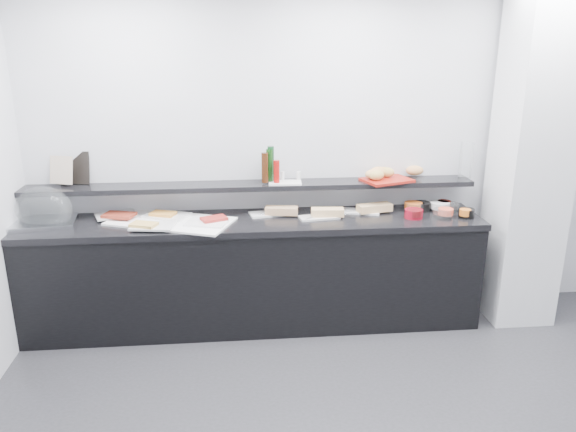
{
  "coord_description": "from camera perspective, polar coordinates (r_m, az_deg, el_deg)",
  "views": [
    {
      "loc": [
        -0.83,
        -2.51,
        2.26
      ],
      "look_at": [
        -0.45,
        1.45,
        1.0
      ],
      "focal_mm": 35.0,
      "sensor_mm": 36.0,
      "label": 1
    }
  ],
  "objects": [
    {
      "name": "back_wall",
      "position": [
        4.67,
        4.89,
        6.29
      ],
      "size": [
        5.0,
        0.02,
        2.7
      ],
      "primitive_type": "cube",
      "color": "silver",
      "rests_on": "ground"
    },
    {
      "name": "column",
      "position": [
        4.85,
        23.46,
        5.32
      ],
      "size": [
        0.5,
        0.5,
        2.7
      ],
      "primitive_type": "cube",
      "color": "silver",
      "rests_on": "ground"
    },
    {
      "name": "buffet_cabinet",
      "position": [
        4.59,
        -3.42,
        -6.0
      ],
      "size": [
        3.6,
        0.6,
        0.85
      ],
      "primitive_type": "cube",
      "color": "black",
      "rests_on": "ground"
    },
    {
      "name": "counter_top",
      "position": [
        4.43,
        -3.52,
        -0.66
      ],
      "size": [
        3.62,
        0.62,
        0.05
      ],
      "primitive_type": "cube",
      "color": "black",
      "rests_on": "buffet_cabinet"
    },
    {
      "name": "wall_shelf",
      "position": [
        4.53,
        -3.66,
        3.1
      ],
      "size": [
        3.6,
        0.25,
        0.04
      ],
      "primitive_type": "cube",
      "color": "black",
      "rests_on": "back_wall"
    },
    {
      "name": "cloche_base",
      "position": [
        4.66,
        -23.78,
        -0.67
      ],
      "size": [
        0.54,
        0.4,
        0.04
      ],
      "primitive_type": "cube",
      "rotation": [
        0.0,
        0.0,
        0.13
      ],
      "color": "#B0B4B7",
      "rests_on": "counter_top"
    },
    {
      "name": "cloche_dome",
      "position": [
        4.65,
        -23.56,
        0.69
      ],
      "size": [
        0.51,
        0.4,
        0.34
      ],
      "primitive_type": "ellipsoid",
      "rotation": [
        0.0,
        0.0,
        -0.25
      ],
      "color": "silver",
      "rests_on": "cloche_base"
    },
    {
      "name": "linen_runner",
      "position": [
        4.44,
        -11.84,
        -0.53
      ],
      "size": [
        1.04,
        0.76,
        0.01
      ],
      "primitive_type": "cube",
      "rotation": [
        0.0,
        0.0,
        -0.38
      ],
      "color": "white",
      "rests_on": "counter_top"
    },
    {
      "name": "platter_meat_a",
      "position": [
        4.67,
        -17.1,
        0.13
      ],
      "size": [
        0.36,
        0.3,
        0.01
      ],
      "primitive_type": "cube",
      "rotation": [
        0.0,
        0.0,
        0.35
      ],
      "color": "silver",
      "rests_on": "linen_runner"
    },
    {
      "name": "food_meat_a",
      "position": [
        4.58,
        -16.79,
        0.09
      ],
      "size": [
        0.27,
        0.21,
        0.02
      ],
      "primitive_type": "cube",
      "rotation": [
        0.0,
        0.0,
        -0.29
      ],
      "color": "maroon",
      "rests_on": "platter_meat_a"
    },
    {
      "name": "platter_salmon",
      "position": [
        4.55,
        -12.21,
        0.07
      ],
      "size": [
        0.4,
        0.34,
        0.01
      ],
      "primitive_type": "cube",
      "rotation": [
        0.0,
        0.0,
        -0.43
      ],
      "color": "white",
      "rests_on": "linen_runner"
    },
    {
      "name": "food_salmon",
      "position": [
        4.53,
        -12.58,
        0.23
      ],
      "size": [
        0.22,
        0.18,
        0.02
      ],
      "primitive_type": "cube",
      "rotation": [
        0.0,
        0.0,
        -0.36
      ],
      "color": "orange",
      "rests_on": "platter_salmon"
    },
    {
      "name": "platter_cheese",
      "position": [
        4.31,
        -13.58,
        -1.0
      ],
      "size": [
        0.34,
        0.25,
        0.01
      ],
      "primitive_type": "cube",
      "rotation": [
        0.0,
        0.0,
        -0.15
      ],
      "color": "silver",
      "rests_on": "linen_runner"
    },
    {
      "name": "food_cheese",
      "position": [
        4.3,
        -14.45,
        -0.85
      ],
      "size": [
        0.22,
        0.18,
        0.02
      ],
      "primitive_type": "cube",
      "rotation": [
        0.0,
        0.0,
        -0.36
      ],
      "color": "#D8AB54",
      "rests_on": "platter_cheese"
    },
    {
      "name": "platter_meat_b",
      "position": [
        4.31,
        -8.28,
        -0.69
      ],
      "size": [
        0.34,
        0.27,
        0.01
      ],
      "primitive_type": "cube",
      "rotation": [
        0.0,
        0.0,
        -0.29
      ],
      "color": "white",
      "rests_on": "linen_runner"
    },
    {
      "name": "food_meat_b",
      "position": [
        4.34,
        -7.53,
        -0.27
      ],
      "size": [
        0.22,
        0.19,
        0.02
      ],
      "primitive_type": "cube",
      "rotation": [
        0.0,
        0.0,
        0.4
      ],
      "color": "maroon",
      "rests_on": "platter_meat_b"
    },
    {
      "name": "sandwich_plate_left",
      "position": [
        4.55,
        -1.55,
        0.28
      ],
      "size": [
        0.4,
        0.23,
        0.01
      ],
      "primitive_type": "cube",
      "rotation": [
        0.0,
        0.0,
        0.19
      ],
      "color": "white",
      "rests_on": "counter_top"
    },
    {
      "name": "sandwich_food_left",
      "position": [
        4.49,
        -0.67,
        0.56
      ],
      "size": [
        0.27,
        0.14,
        0.06
      ],
      "primitive_type": "cube",
      "rotation": [
        0.0,
        0.0,
        -0.17
      ],
      "color": "tan",
      "rests_on": "sandwich_plate_left"
    },
    {
      "name": "tongs_left",
      "position": [
        4.48,
        -2.06,
        0.17
      ],
      "size": [
        0.16,
        0.04,
        0.01
      ],
      "primitive_type": "cylinder",
      "rotation": [
        0.0,
        1.57,
        -0.21
      ],
      "color": "silver",
      "rests_on": "sandwich_plate_left"
    },
    {
      "name": "sandwich_plate_mid",
      "position": [
        4.45,
        3.17,
        -0.13
      ],
      "size": [
        0.33,
        0.18,
        0.01
      ],
      "primitive_type": "cube",
      "rotation": [
        0.0,
        0.0,
        0.15
      ],
      "color": "silver",
      "rests_on": "counter_top"
    },
    {
      "name": "sandwich_food_mid",
      "position": [
        4.46,
        4.03,
        0.39
      ],
      "size": [
        0.26,
        0.12,
        0.06
      ],
      "primitive_type": "cube",
      "rotation": [
        0.0,
        0.0,
        -0.07
      ],
      "color": "#E4B578",
      "rests_on": "sandwich_plate_mid"
    },
    {
      "name": "tongs_mid",
      "position": [
        4.42,
        2.6,
        -0.11
      ],
      "size": [
        0.13,
        0.1,
        0.01
      ],
      "primitive_type": "cylinder",
      "rotation": [
        0.0,
        1.57,
        0.63
      ],
      "color": "silver",
      "rests_on": "sandwich_plate_mid"
    },
    {
      "name": "sandwich_plate_right",
      "position": [
        4.63,
        7.01,
        0.47
      ],
      "size": [
        0.39,
        0.23,
        0.01
      ],
      "primitive_type": "cube",
      "rotation": [
        0.0,
        0.0,
        -0.23
      ],
      "color": "white",
      "rests_on": "counter_top"
    },
    {
      "name": "sandwich_food_right",
      "position": [
        4.62,
        8.77,
        0.84
      ],
      "size": [
        0.3,
        0.17,
        0.06
      ],
      "primitive_type": "cube",
      "rotation": [
        0.0,
        0.0,
        0.23
      ],
      "color": "#DEAF74",
      "rests_on": "sandwich_plate_right"
    },
    {
      "name": "tongs_right",
      "position": [
        4.52,
        6.57,
        0.2
      ],
      "size": [
        0.16,
        0.02,
        0.01
      ],
      "primitive_type": "cylinder",
      "rotation": [
        0.0,
        1.57,
        0.07
      ],
      "color": "silver",
      "rests_on": "sandwich_plate_right"
    },
    {
      "name": "bowl_glass_fruit",
      "position": [
        4.74,
        12.73,
        0.91
      ],
      "size": [
        0.2,
        0.2,
        0.07
      ],
      "primitive_type": "cylinder",
      "rotation": [
        0.0,
        0.0,
        -0.32
      ],
      "color": "white",
      "rests_on": "counter_top"
    },
    {
      "name": "fill_glass_fruit",
      "position": [
        4.74,
        12.61,
        1.06
      ],
      "size": [
        0.16,
        0.16,
        0.05
      ],
      "primitive_type": "cylinder",
      "rotation": [
        0.0,
        0.0,
        -0.11
      ],
      "color": "orange",
      "rests_on": "bowl_glass_fruit"
    },
    {
      "name": "bowl_black_jam",
      "position": [
        4.77,
        13.42,
        0.97
      ],
      "size": [
        0.18,
        0.18,
        0.07
      ],
      "primitive_type": "cylinder",
      "rotation": [
        0.0,
        0.0,
        -0.27
      ],
      "color": "black",
      "rests_on": "counter_top"
    },
    {
      "name": "fill_black_jam",
      "position": [
        4.85,
        15.56,
        1.22
      ],
      "size": [
        0.12,
        0.12,
        0.05
      ],
      "primitive_type": "cylinder",
      "rotation": [
        0.0,
        0.0,
        0.06
      ],
      "color": "#53130B",
      "rests_on": "bowl_black_jam"
    },
    {
      "name": "bowl_glass_cream",
      "position": [
        4.8,
        16.0,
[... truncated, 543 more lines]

